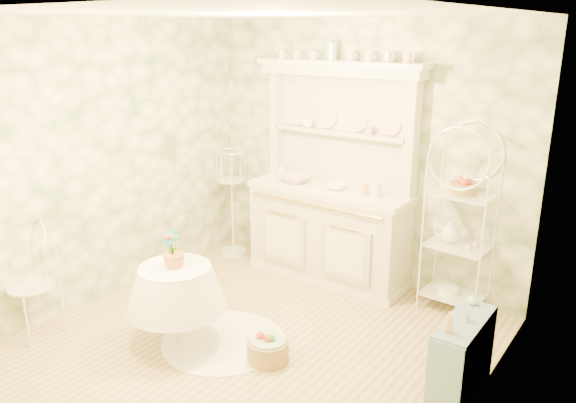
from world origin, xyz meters
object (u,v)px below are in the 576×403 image
Objects in this scene: kitchen_dresser at (330,175)px; side_shelf at (462,357)px; round_table at (177,305)px; cafe_chair at (32,291)px; birdcage_stand at (232,200)px; floor_basket at (268,348)px; bakers_rack at (460,217)px.

side_shelf is at bearing -32.57° from kitchen_dresser.
round_table is at bearing -169.20° from side_shelf.
cafe_chair is (-1.16, -0.61, 0.04)m from round_table.
birdcage_stand is (-0.96, 1.82, 0.30)m from round_table.
round_table reaches higher than floor_basket.
kitchen_dresser is 3.01m from cafe_chair.
side_shelf is at bearing 17.74° from round_table.
birdcage_stand is at bearing -176.15° from kitchen_dresser.
round_table is 0.85m from floor_basket.
round_table is 0.91× the size of cafe_chair.
bakers_rack is at bearing 65.09° from cafe_chair.
kitchen_dresser reaches higher than birdcage_stand.
cafe_chair reaches higher than side_shelf.
bakers_rack is 1.51m from side_shelf.
birdcage_stand is (-2.64, -0.17, -0.27)m from bakers_rack.
side_shelf is 1.02× the size of round_table.
bakers_rack is 3.89m from cafe_chair.
floor_basket is at bearing -74.47° from kitchen_dresser.
birdcage_stand is at bearing 108.03° from cafe_chair.
round_table is 0.55× the size of birdcage_stand.
birdcage_stand is (-1.28, -0.09, -0.48)m from kitchen_dresser.
kitchen_dresser reaches higher than bakers_rack.
bakers_rack is 2.13m from floor_basket.
round_table is at bearing 50.44° from cafe_chair.
bakers_rack is at bearing 49.69° from round_table.
round_table is at bearing -99.47° from kitchen_dresser.
cafe_chair is at bearing -156.39° from floor_basket.
kitchen_dresser is 2.38m from side_shelf.
cafe_chair is 2.33× the size of floor_basket.
round_table is at bearing -162.98° from floor_basket.
bakers_rack is (1.36, 0.08, -0.21)m from kitchen_dresser.
side_shelf is 0.56× the size of birdcage_stand.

